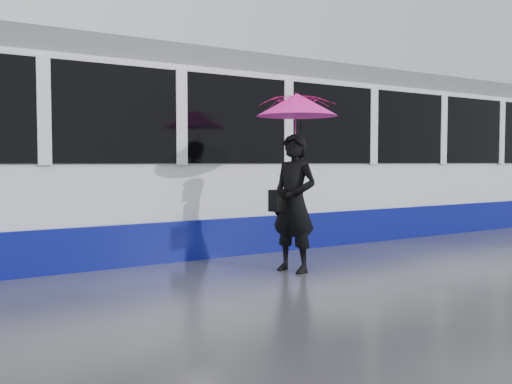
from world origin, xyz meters
TOP-DOWN VIEW (x-y plane):
  - ground at (0.00, 0.00)m, footprint 90.00×90.00m
  - rails at (0.00, 2.50)m, footprint 34.00×1.51m
  - tram at (2.57, 2.50)m, footprint 26.00×2.56m
  - woman at (1.02, -0.31)m, footprint 0.64×0.80m
  - umbrella at (1.07, -0.31)m, footprint 1.40×1.40m
  - handbag at (0.80, -0.29)m, footprint 0.37×0.24m

SIDE VIEW (x-z plane):
  - ground at x=0.00m, z-range 0.00..0.00m
  - rails at x=0.00m, z-range 0.00..0.02m
  - woman at x=1.02m, z-range 0.00..1.91m
  - handbag at x=0.80m, z-range 0.76..1.24m
  - tram at x=2.57m, z-range -0.04..3.31m
  - umbrella at x=1.07m, z-range 1.45..2.74m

